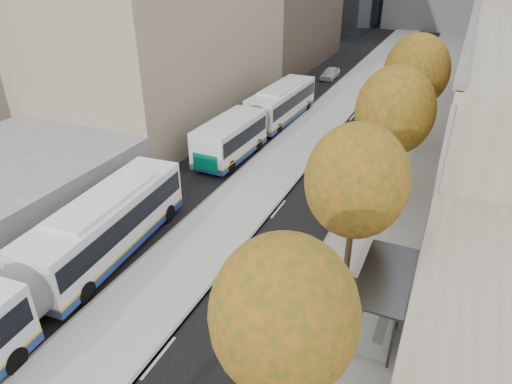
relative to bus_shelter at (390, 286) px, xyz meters
The scene contains 10 objects.
bus_platform 25.96m from the bus_shelter, 111.69° to the left, with size 4.25×150.00×0.15m, color #B1B1B1.
sidewalk 24.19m from the bus_shelter, 93.72° to the left, with size 4.75×150.00×0.08m, color gray.
bus_shelter is the anchor object (origin of this frame).
tree_b 6.93m from the bus_shelter, 109.31° to the right, with size 4.00×4.00×6.97m.
tree_c 4.23m from the bus_shelter, 135.67° to the left, with size 4.20×4.20×7.28m.
tree_d 11.70m from the bus_shelter, 100.71° to the left, with size 4.40×4.40×7.60m.
tree_e 20.45m from the bus_shelter, 95.95° to the left, with size 4.60×4.60×7.92m.
bus_near 13.79m from the bus_shelter, 161.64° to the right, with size 3.84×18.08×2.99m.
bus_far 21.86m from the bus_shelter, 126.42° to the left, with size 3.07×17.46×2.90m.
distant_car 39.33m from the bus_shelter, 109.28° to the left, with size 1.53×3.80×1.29m, color silver.
Camera 1 is at (6.63, -3.47, 13.55)m, focal length 32.00 mm.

